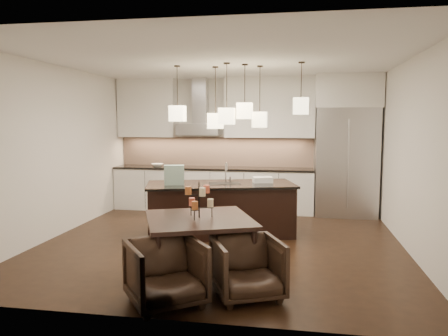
% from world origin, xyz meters
% --- Properties ---
extents(floor, '(5.50, 5.50, 0.02)m').
position_xyz_m(floor, '(0.00, 0.00, -0.01)').
color(floor, black).
rests_on(floor, ground).
extents(ceiling, '(5.50, 5.50, 0.02)m').
position_xyz_m(ceiling, '(0.00, 0.00, 2.81)').
color(ceiling, white).
rests_on(ceiling, wall_back).
extents(wall_back, '(5.50, 0.02, 2.80)m').
position_xyz_m(wall_back, '(0.00, 2.76, 1.40)').
color(wall_back, silver).
rests_on(wall_back, ground).
extents(wall_front, '(5.50, 0.02, 2.80)m').
position_xyz_m(wall_front, '(0.00, -2.76, 1.40)').
color(wall_front, silver).
rests_on(wall_front, ground).
extents(wall_left, '(0.02, 5.50, 2.80)m').
position_xyz_m(wall_left, '(-2.76, 0.00, 1.40)').
color(wall_left, silver).
rests_on(wall_left, ground).
extents(wall_right, '(0.02, 5.50, 2.80)m').
position_xyz_m(wall_right, '(2.76, 0.00, 1.40)').
color(wall_right, silver).
rests_on(wall_right, ground).
extents(refrigerator, '(1.20, 0.72, 2.15)m').
position_xyz_m(refrigerator, '(2.10, 2.38, 1.07)').
color(refrigerator, '#B7B7BA').
rests_on(refrigerator, floor).
extents(fridge_panel, '(1.26, 0.72, 0.65)m').
position_xyz_m(fridge_panel, '(2.10, 2.38, 2.47)').
color(fridge_panel, silver).
rests_on(fridge_panel, refrigerator).
extents(lower_cabinets, '(4.21, 0.62, 0.88)m').
position_xyz_m(lower_cabinets, '(-0.62, 2.43, 0.44)').
color(lower_cabinets, silver).
rests_on(lower_cabinets, floor).
extents(countertop, '(4.21, 0.66, 0.04)m').
position_xyz_m(countertop, '(-0.62, 2.43, 0.90)').
color(countertop, black).
rests_on(countertop, lower_cabinets).
extents(backsplash, '(4.21, 0.02, 0.63)m').
position_xyz_m(backsplash, '(-0.62, 2.73, 1.24)').
color(backsplash, tan).
rests_on(backsplash, countertop).
extents(upper_cab_left, '(1.25, 0.35, 1.25)m').
position_xyz_m(upper_cab_left, '(-2.10, 2.57, 2.17)').
color(upper_cab_left, silver).
rests_on(upper_cab_left, wall_back).
extents(upper_cab_right, '(1.85, 0.35, 1.25)m').
position_xyz_m(upper_cab_right, '(0.55, 2.57, 2.17)').
color(upper_cab_right, silver).
rests_on(upper_cab_right, wall_back).
extents(hood_canopy, '(0.90, 0.52, 0.24)m').
position_xyz_m(hood_canopy, '(-0.93, 2.48, 1.72)').
color(hood_canopy, '#B7B7BA').
rests_on(hood_canopy, wall_back).
extents(hood_chimney, '(0.30, 0.28, 0.96)m').
position_xyz_m(hood_chimney, '(-0.93, 2.59, 2.32)').
color(hood_chimney, '#B7B7BA').
rests_on(hood_chimney, hood_canopy).
extents(fruit_bowl, '(0.33, 0.33, 0.06)m').
position_xyz_m(fruit_bowl, '(-1.83, 2.38, 0.95)').
color(fruit_bowl, silver).
rests_on(fruit_bowl, countertop).
extents(island_body, '(2.51, 1.53, 0.83)m').
position_xyz_m(island_body, '(-0.10, 0.47, 0.41)').
color(island_body, black).
rests_on(island_body, floor).
extents(island_top, '(2.60, 1.62, 0.04)m').
position_xyz_m(island_top, '(-0.10, 0.47, 0.84)').
color(island_top, black).
rests_on(island_top, island_body).
extents(faucet, '(0.15, 0.24, 0.36)m').
position_xyz_m(faucet, '(-0.04, 0.59, 1.04)').
color(faucet, silver).
rests_on(faucet, island_top).
extents(tote_bag, '(0.35, 0.25, 0.32)m').
position_xyz_m(tote_bag, '(-0.82, 0.19, 1.02)').
color(tote_bag, '#1F5433').
rests_on(tote_bag, island_top).
extents(food_container, '(0.37, 0.30, 0.09)m').
position_xyz_m(food_container, '(0.57, 0.70, 0.91)').
color(food_container, silver).
rests_on(food_container, island_top).
extents(dining_table, '(1.60, 1.60, 0.73)m').
position_xyz_m(dining_table, '(-0.00, -1.55, 0.37)').
color(dining_table, black).
rests_on(dining_table, floor).
extents(candelabra, '(0.46, 0.46, 0.43)m').
position_xyz_m(candelabra, '(-0.00, -1.55, 0.95)').
color(candelabra, black).
rests_on(candelabra, dining_table).
extents(candle_a, '(0.10, 0.10, 0.10)m').
position_xyz_m(candle_a, '(0.13, -1.50, 0.91)').
color(candle_a, '#F9E4B2').
rests_on(candle_a, candelabra).
extents(candle_b, '(0.10, 0.10, 0.10)m').
position_xyz_m(candle_b, '(-0.11, -1.47, 0.91)').
color(candle_b, '#E45F42').
rests_on(candle_b, candelabra).
extents(candle_c, '(0.10, 0.10, 0.10)m').
position_xyz_m(candle_c, '(-0.02, -1.69, 0.91)').
color(candle_c, '#B05E2B').
rests_on(candle_c, candelabra).
extents(candle_d, '(0.10, 0.10, 0.10)m').
position_xyz_m(candle_d, '(0.07, -1.43, 1.06)').
color(candle_d, '#E45F42').
rests_on(candle_d, candelabra).
extents(candle_e, '(0.10, 0.10, 0.10)m').
position_xyz_m(candle_e, '(-0.13, -1.58, 1.06)').
color(candle_e, '#B05E2B').
rests_on(candle_e, candelabra).
extents(candle_f, '(0.10, 0.10, 0.10)m').
position_xyz_m(candle_f, '(0.07, -1.66, 1.06)').
color(candle_f, '#F9E4B2').
rests_on(candle_f, candelabra).
extents(armchair_left, '(1.02, 1.03, 0.68)m').
position_xyz_m(armchair_left, '(-0.16, -2.41, 0.34)').
color(armchair_left, black).
rests_on(armchair_left, floor).
extents(armchair_right, '(0.92, 0.93, 0.65)m').
position_xyz_m(armchair_right, '(0.65, -2.08, 0.32)').
color(armchair_right, black).
rests_on(armchair_right, floor).
extents(pendant_a, '(0.24, 0.24, 0.26)m').
position_xyz_m(pendant_a, '(-0.83, 0.49, 2.02)').
color(pendant_a, '#FFEDB5').
rests_on(pendant_a, ceiling).
extents(pendant_b, '(0.24, 0.24, 0.26)m').
position_xyz_m(pendant_b, '(-0.23, 0.71, 1.89)').
color(pendant_b, '#FFEDB5').
rests_on(pendant_b, ceiling).
extents(pendant_c, '(0.24, 0.24, 0.26)m').
position_xyz_m(pendant_c, '(0.29, 0.48, 2.05)').
color(pendant_c, '#FFEDB5').
rests_on(pendant_c, ceiling).
extents(pendant_d, '(0.24, 0.24, 0.26)m').
position_xyz_m(pendant_d, '(0.51, 0.74, 1.91)').
color(pendant_d, '#FFEDB5').
rests_on(pendant_d, ceiling).
extents(pendant_e, '(0.24, 0.24, 0.26)m').
position_xyz_m(pendant_e, '(1.18, 0.38, 2.12)').
color(pendant_e, '#FFEDB5').
rests_on(pendant_e, ceiling).
extents(pendant_f, '(0.24, 0.24, 0.26)m').
position_xyz_m(pendant_f, '(0.03, 0.28, 1.97)').
color(pendant_f, '#FFEDB5').
rests_on(pendant_f, ceiling).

